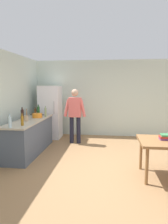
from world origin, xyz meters
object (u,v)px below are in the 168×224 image
Objects in this scene: bottle_beer_brown at (35,112)px; bottle_oil_amber at (22,121)px; bottle_wine_dark at (22,115)px; refrigerator at (51,112)px; bottle_wine_green at (38,111)px; bottle_water_clear at (10,122)px; utensil_jar at (26,118)px; cooking_pot at (37,115)px; bottle_vinegar_tall at (46,112)px; book_stack at (166,137)px; person at (75,112)px.

bottle_beer_brown is 0.93× the size of bottle_oil_amber.
bottle_wine_dark is 1.31× the size of bottle_beer_brown.
bottle_beer_brown is at bearing 99.90° from bottle_oil_amber.
bottle_wine_green is at bearing -96.42° from refrigerator.
bottle_water_clear is (0.14, -0.94, -0.02)m from bottle_wine_dark.
utensil_jar is 1.23× the size of bottle_beer_brown.
bottle_beer_brown is 1.55m from bottle_oil_amber.
bottle_oil_amber is at bearing -84.68° from bottle_wine_green.
bottle_wine_green is at bearing 103.11° from cooking_pot.
bottle_oil_amber is (0.07, -1.15, 0.06)m from cooking_pot.
cooking_pot is at bearing -91.58° from refrigerator.
book_stack is at bearing -28.40° from bottle_vinegar_tall.
bottle_vinegar_tall is 0.76m from bottle_wine_dark.
bottle_beer_brown is 0.87× the size of bottle_water_clear.
book_stack is (3.36, -1.81, -0.20)m from bottle_beer_brown.
refrigerator is 6.43× the size of bottle_oil_amber.
bottle_wine_dark is (-0.24, -0.46, 0.09)m from cooking_pot.
person reaches higher than bottle_wine_dark.
bottle_oil_amber is at bearing -86.71° from cooking_pot.
refrigerator is 4.50× the size of cooking_pot.
person reaches higher than book_stack.
person is 4.25× the size of cooking_pot.
refrigerator is 2.36m from bottle_oil_amber.
bottle_beer_brown is (-0.20, 0.37, 0.05)m from cooking_pot.
bottle_wine_green reaches higher than utensil_jar.
utensil_jar is 1.07× the size of bottle_water_clear.
bottle_wine_dark is 1.33× the size of book_stack.
utensil_jar is 0.79m from bottle_vinegar_tall.
bottle_water_clear is 0.30m from bottle_oil_amber.
bottle_vinegar_tall is 3.38m from book_stack.
bottle_beer_brown is at bearing -166.99° from person.
bottle_water_clear is at bearing -117.93° from person.
bottle_water_clear reaches higher than bottle_beer_brown.
refrigerator reaches higher than person.
bottle_vinegar_tall is 1.07× the size of bottle_water_clear.
refrigerator reaches higher than bottle_beer_brown.
bottle_wine_green is (-0.10, -0.90, 0.15)m from refrigerator.
refrigerator reaches higher than bottle_oil_amber.
utensil_jar is (-0.09, -0.57, 0.02)m from cooking_pot.
refrigerator is 0.87m from bottle_beer_brown.
bottle_vinegar_tall is 0.45m from bottle_beer_brown.
bottle_wine_dark is at bearing 143.87° from utensil_jar.
bottle_beer_brown is at bearing 151.92° from bottle_vinegar_tall.
bottle_water_clear is at bearing -94.16° from cooking_pot.
bottle_beer_brown is (-0.39, 0.21, -0.03)m from bottle_vinegar_tall.
utensil_jar is 0.94× the size of bottle_wine_green.
cooking_pot is 0.26m from bottle_vinegar_tall.
bottle_beer_brown is at bearing 118.27° from cooking_pot.
bottle_vinegar_tall reaches higher than cooking_pot.
bottle_beer_brown is (-0.11, 0.95, 0.03)m from utensil_jar.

